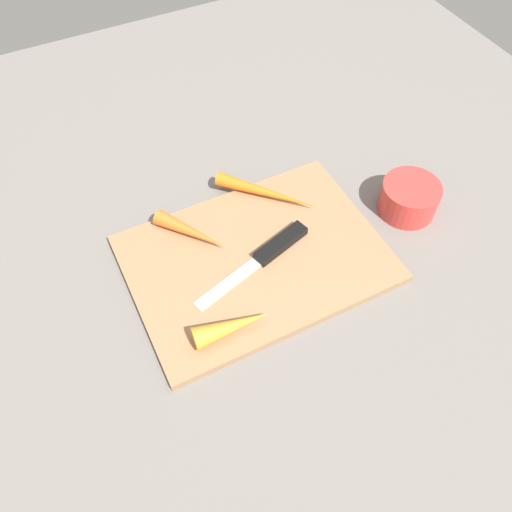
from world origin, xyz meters
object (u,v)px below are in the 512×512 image
knife (273,247)px  carrot_longest (267,193)px  small_bowl (409,198)px  carrot_shortest (232,326)px  carrot_medium (191,232)px  cutting_board (256,258)px

knife → carrot_longest: 0.10m
carrot_longest → small_bowl: 0.22m
small_bowl → carrot_shortest: bearing=-166.6°
knife → carrot_shortest: size_ratio=1.93×
knife → small_bowl: (0.23, -0.01, 0.01)m
carrot_medium → carrot_shortest: bearing=-38.8°
knife → carrot_shortest: (-0.11, -0.09, 0.01)m
carrot_shortest → small_bowl: size_ratio=1.15×
carrot_longest → knife: bearing=-63.8°
carrot_medium → carrot_longest: bearing=64.1°
small_bowl → knife: bearing=176.4°
knife → carrot_longest: bearing=-128.5°
knife → carrot_medium: 0.12m
small_bowl → carrot_longest: bearing=149.9°
cutting_board → carrot_shortest: bearing=-130.6°
cutting_board → knife: 0.03m
knife → small_bowl: small_bowl is taller
carrot_shortest → carrot_longest: carrot_shortest is taller
carrot_shortest → small_bowl: bearing=18.5°
knife → small_bowl: size_ratio=2.23×
cutting_board → knife: size_ratio=1.82×
carrot_shortest → cutting_board: bearing=54.6°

